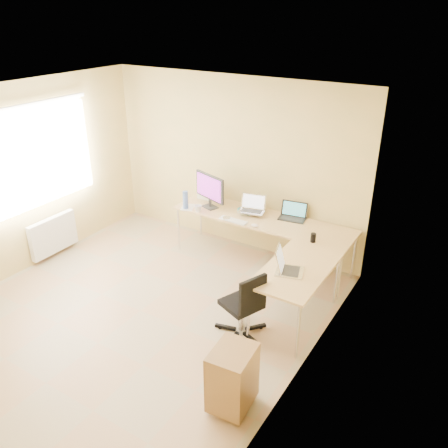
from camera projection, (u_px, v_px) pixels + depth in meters
The scene contains 25 objects.
floor at pixel (141, 311), 5.78m from camera, with size 4.50×4.50×0.00m, color tan.
ceiling at pixel (120, 100), 4.66m from camera, with size 4.50×4.50×0.00m, color white.
wall_back at pixel (233, 164), 6.94m from camera, with size 4.50×4.50×0.00m, color #DFBD70.
wall_left at pixel (14, 182), 6.22m from camera, with size 4.50×4.50×0.00m, color #DFBD70.
wall_right at pixel (304, 267), 4.22m from camera, with size 4.50×4.50×0.00m, color #DFBD70.
desk_main at pixel (261, 241), 6.70m from camera, with size 2.65×0.70×0.73m, color tan.
desk_return at pixel (295, 294), 5.47m from camera, with size 0.70×1.30×0.73m, color tan.
monitor at pixel (210, 191), 6.77m from camera, with size 0.61×0.20×0.52m, color #272727.
book_stack at pixel (250, 209), 6.78m from camera, with size 0.23×0.31×0.05m, color teal.
laptop_center at pixel (252, 204), 6.57m from camera, with size 0.36×0.28×0.23m, color silver.
laptop_black at pixel (293, 211), 6.47m from camera, with size 0.37×0.27×0.23m, color black.
keyboard at pixel (233, 220), 6.45m from camera, with size 0.42×0.12×0.02m, color silver.
mouse at pixel (255, 225), 6.28m from camera, with size 0.11×0.07×0.04m, color beige.
mug at pixel (198, 209), 6.72m from camera, with size 0.11×0.11×0.10m, color silver.
cd_stack at pixel (226, 218), 6.50m from camera, with size 0.11×0.11×0.03m, color silver.
water_bottle at pixel (185, 200), 6.79m from camera, with size 0.08×0.08×0.27m, color #4D6FB3.
papers at pixel (188, 207), 6.88m from camera, with size 0.18×0.26×0.01m, color beige.
white_box at pixel (206, 196), 7.20m from camera, with size 0.22×0.16×0.08m, color beige.
desk_fan at pixel (204, 189), 7.17m from camera, with size 0.23×0.23×0.29m, color silver.
black_cup at pixel (313, 238), 5.86m from camera, with size 0.07×0.07×0.12m, color black.
laptop_return at pixel (290, 263), 5.18m from camera, with size 0.29×0.36×0.24m, color silver.
office_chair at pixel (241, 297), 5.19m from camera, with size 0.51×0.51×0.85m, color black.
cabinet at pixel (232, 377), 4.26m from camera, with size 0.36×0.45×0.62m, color #A8582C.
radiator at pixel (53, 235), 6.91m from camera, with size 0.09×0.80×0.55m, color white.
window at pixel (38, 158), 6.40m from camera, with size 0.10×1.80×1.40m, color white.
Camera 1 is at (3.40, -3.47, 3.48)m, focal length 37.00 mm.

